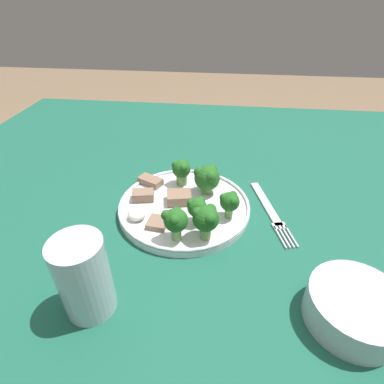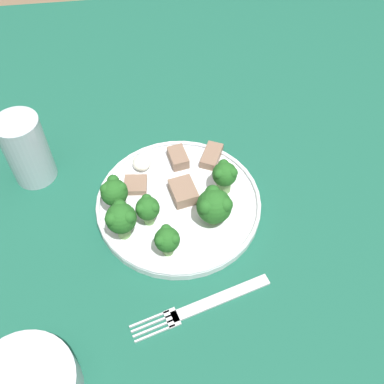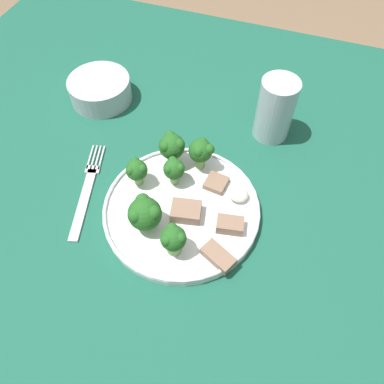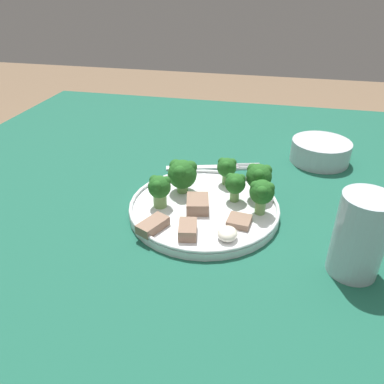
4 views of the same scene
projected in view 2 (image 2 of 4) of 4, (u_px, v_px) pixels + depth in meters
name	position (u px, v px, depth m)	size (l,w,h in m)	color
ground_plane	(192.00, 355.00, 1.24)	(8.00, 8.00, 0.00)	#7F664C
table	(192.00, 234.00, 0.74)	(1.23, 1.15, 0.71)	#195642
dinner_plate	(179.00, 202.00, 0.67)	(0.24, 0.24, 0.02)	white
fork	(203.00, 305.00, 0.58)	(0.07, 0.19, 0.00)	silver
drinking_glass	(28.00, 153.00, 0.68)	(0.06, 0.06, 0.11)	#B2C1CC
broccoli_floret_near_rim_left	(167.00, 240.00, 0.59)	(0.04, 0.03, 0.05)	#709E56
broccoli_floret_center_left	(225.00, 175.00, 0.66)	(0.04, 0.04, 0.05)	#709E56
broccoli_floret_back_left	(214.00, 206.00, 0.62)	(0.05, 0.05, 0.06)	#709E56
broccoli_floret_front_left	(121.00, 218.00, 0.60)	(0.04, 0.04, 0.06)	#709E56
broccoli_floret_center_back	(148.00, 209.00, 0.62)	(0.03, 0.03, 0.05)	#709E56
broccoli_floret_mid_cluster	(114.00, 191.00, 0.63)	(0.04, 0.04, 0.06)	#709E56
meat_slice_front_slice	(178.00, 158.00, 0.71)	(0.04, 0.03, 0.02)	#846651
meat_slice_middle_slice	(183.00, 192.00, 0.67)	(0.05, 0.04, 0.02)	#846651
meat_slice_rear_slice	(136.00, 185.00, 0.68)	(0.04, 0.04, 0.01)	#846651
meat_slice_edge_slice	(212.00, 156.00, 0.72)	(0.06, 0.04, 0.01)	#846651
sauce_dollop	(142.00, 163.00, 0.70)	(0.03, 0.03, 0.02)	silver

